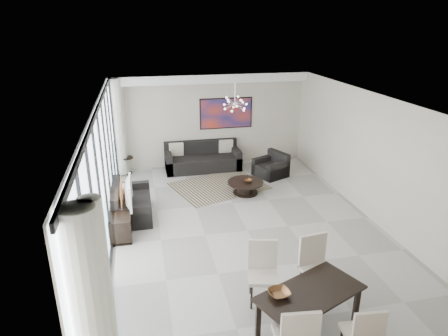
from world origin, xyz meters
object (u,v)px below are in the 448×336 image
object	(u,v)px
sofa_main	(203,160)
dining_table	(310,297)
tv_console	(121,216)
coffee_table	(245,187)
television	(126,193)

from	to	relation	value
sofa_main	dining_table	distance (m)	7.19
sofa_main	tv_console	size ratio (longest dim) A/B	1.35
coffee_table	television	xyz separation A→B (m)	(-3.08, -1.18, 0.63)
coffee_table	tv_console	size ratio (longest dim) A/B	0.57
coffee_table	tv_console	world-z (taller)	tv_console
tv_console	dining_table	size ratio (longest dim) A/B	0.94
coffee_table	television	size ratio (longest dim) A/B	0.97
sofa_main	tv_console	xyz separation A→B (m)	(-2.42, -3.29, -0.02)
coffee_table	sofa_main	distance (m)	2.25
sofa_main	television	xyz separation A→B (m)	(-2.26, -3.27, 0.54)
sofa_main	television	world-z (taller)	television
television	sofa_main	bearing A→B (deg)	-34.24
television	tv_console	bearing A→B (deg)	97.96
coffee_table	dining_table	xyz separation A→B (m)	(-0.39, -5.08, 0.40)
tv_console	sofa_main	bearing A→B (deg)	53.72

